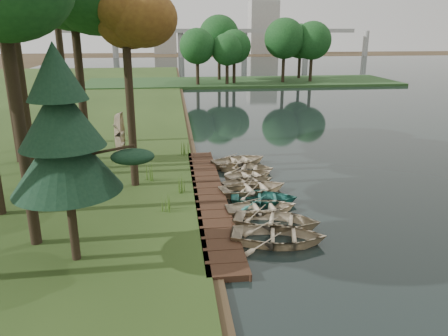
{
  "coord_description": "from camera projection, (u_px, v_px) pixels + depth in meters",
  "views": [
    {
      "loc": [
        -3.36,
        -21.15,
        8.48
      ],
      "look_at": [
        -0.75,
        0.73,
        1.45
      ],
      "focal_mm": 35.0,
      "sensor_mm": 36.0,
      "label": 1
    }
  ],
  "objects": [
    {
      "name": "far_trees",
      "position": [
        221.0,
        43.0,
        68.84
      ],
      "size": [
        45.6,
        5.6,
        8.8
      ],
      "color": "black",
      "rests_on": "peninsula"
    },
    {
      "name": "rowboat_0",
      "position": [
        279.0,
        234.0,
        17.89
      ],
      "size": [
        4.44,
        3.6,
        0.81
      ],
      "primitive_type": "imported",
      "rotation": [
        0.0,
        0.0,
        1.35
      ],
      "color": "#C3AF8D",
      "rests_on": "water"
    },
    {
      "name": "reeds_2",
      "position": [
        150.0,
        172.0,
        24.61
      ],
      "size": [
        0.6,
        0.6,
        0.99
      ],
      "primitive_type": "cone",
      "color": "#3F661E",
      "rests_on": "bank"
    },
    {
      "name": "rowboat_3",
      "position": [
        264.0,
        197.0,
        22.04
      ],
      "size": [
        3.7,
        2.89,
        0.7
      ],
      "primitive_type": "imported",
      "rotation": [
        0.0,
        0.0,
        1.42
      ],
      "color": "#2B7A6D",
      "rests_on": "water"
    },
    {
      "name": "rowboat_5",
      "position": [
        249.0,
        181.0,
        24.45
      ],
      "size": [
        3.54,
        2.96,
        0.63
      ],
      "primitive_type": "imported",
      "rotation": [
        0.0,
        0.0,
        1.87
      ],
      "color": "#C3AF8D",
      "rests_on": "water"
    },
    {
      "name": "reeds_1",
      "position": [
        180.0,
        185.0,
        22.73
      ],
      "size": [
        0.6,
        0.6,
        0.88
      ],
      "primitive_type": "cone",
      "color": "#3F661E",
      "rests_on": "bank"
    },
    {
      "name": "building_a",
      "position": [
        263.0,
        28.0,
        156.05
      ],
      "size": [
        10.0,
        8.0,
        18.0
      ],
      "primitive_type": "cube",
      "color": "#A5A5A0",
      "rests_on": "ground"
    },
    {
      "name": "ground",
      "position": [
        240.0,
        198.0,
        22.96
      ],
      "size": [
        300.0,
        300.0,
        0.0
      ],
      "primitive_type": "plane",
      "color": "#3D2F1D"
    },
    {
      "name": "rowboat_4",
      "position": [
        254.0,
        187.0,
        23.37
      ],
      "size": [
        4.1,
        3.27,
        0.76
      ],
      "primitive_type": "imported",
      "rotation": [
        0.0,
        0.0,
        1.76
      ],
      "color": "#C3AF8D",
      "rests_on": "water"
    },
    {
      "name": "rowboat_6",
      "position": [
        250.0,
        174.0,
        25.69
      ],
      "size": [
        3.54,
        3.01,
        0.62
      ],
      "primitive_type": "imported",
      "rotation": [
        0.0,
        0.0,
        1.9
      ],
      "color": "#C3AF8D",
      "rests_on": "water"
    },
    {
      "name": "reeds_0",
      "position": [
        167.0,
        202.0,
        20.47
      ],
      "size": [
        0.6,
        0.6,
        0.85
      ],
      "primitive_type": "cone",
      "color": "#3F661E",
      "rests_on": "bank"
    },
    {
      "name": "rowboat_7",
      "position": [
        247.0,
        166.0,
        26.94
      ],
      "size": [
        3.9,
        3.33,
        0.68
      ],
      "primitive_type": "imported",
      "rotation": [
        0.0,
        0.0,
        1.23
      ],
      "color": "#C3AF8D",
      "rests_on": "water"
    },
    {
      "name": "rowboat_8",
      "position": [
        239.0,
        159.0,
        28.25
      ],
      "size": [
        4.3,
        3.62,
        0.76
      ],
      "primitive_type": "imported",
      "rotation": [
        0.0,
        0.0,
        1.88
      ],
      "color": "#C3AF8D",
      "rests_on": "water"
    },
    {
      "name": "tree_2",
      "position": [
        124.0,
        12.0,
        21.31
      ],
      "size": [
        3.53,
        3.53,
        10.65
      ],
      "color": "black",
      "rests_on": "bank"
    },
    {
      "name": "rowboat_2",
      "position": [
        262.0,
        206.0,
        20.82
      ],
      "size": [
        3.63,
        2.72,
        0.71
      ],
      "primitive_type": "imported",
      "rotation": [
        0.0,
        0.0,
        1.65
      ],
      "color": "#C3AF8D",
      "rests_on": "water"
    },
    {
      "name": "rowboat_1",
      "position": [
        277.0,
        219.0,
        19.32
      ],
      "size": [
        4.5,
        3.8,
        0.79
      ],
      "primitive_type": "imported",
      "rotation": [
        0.0,
        0.0,
        1.25
      ],
      "color": "#C3AF8D",
      "rests_on": "water"
    },
    {
      "name": "bridge",
      "position": [
        220.0,
        34.0,
        135.72
      ],
      "size": [
        95.9,
        4.0,
        8.6
      ],
      "color": "#A5A5A0",
      "rests_on": "ground"
    },
    {
      "name": "reeds_3",
      "position": [
        185.0,
        148.0,
        29.53
      ],
      "size": [
        0.6,
        0.6,
        0.96
      ],
      "primitive_type": "cone",
      "color": "#3F661E",
      "rests_on": "bank"
    },
    {
      "name": "peninsula",
      "position": [
        241.0,
        82.0,
        71.1
      ],
      "size": [
        50.0,
        14.0,
        0.45
      ],
      "primitive_type": "cube",
      "color": "#24441E",
      "rests_on": "ground"
    },
    {
      "name": "building_b",
      "position": [
        165.0,
        36.0,
        157.74
      ],
      "size": [
        8.0,
        8.0,
        12.0
      ],
      "primitive_type": "cube",
      "color": "#A5A5A0",
      "rests_on": "ground"
    },
    {
      "name": "stored_rowboat",
      "position": [
        123.0,
        156.0,
        28.28
      ],
      "size": [
        3.35,
        2.53,
        0.66
      ],
      "primitive_type": "imported",
      "rotation": [
        3.14,
        0.0,
        1.48
      ],
      "color": "#C3AF8D",
      "rests_on": "bank"
    },
    {
      "name": "boardwalk",
      "position": [
        209.0,
        197.0,
        22.73
      ],
      "size": [
        1.6,
        16.0,
        0.3
      ],
      "primitive_type": "cube",
      "color": "#352014",
      "rests_on": "ground"
    },
    {
      "name": "pine_tree",
      "position": [
        62.0,
        134.0,
        14.84
      ],
      "size": [
        3.8,
        3.8,
        7.83
      ],
      "color": "black",
      "rests_on": "bank"
    }
  ]
}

